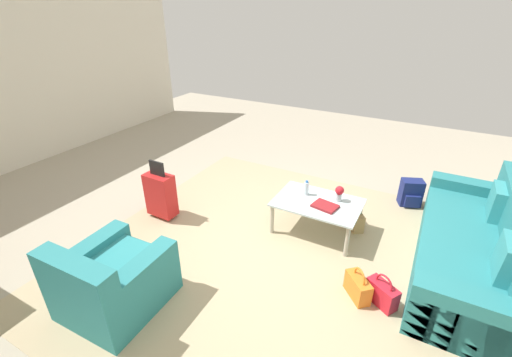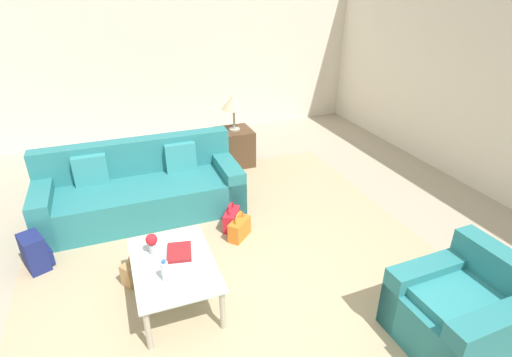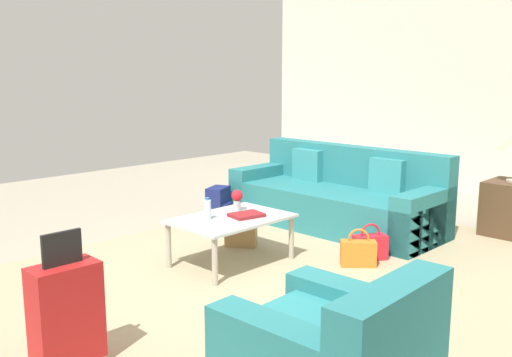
# 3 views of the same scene
# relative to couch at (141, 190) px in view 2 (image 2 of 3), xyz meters

# --- Properties ---
(ground_plane) EXTENTS (12.00, 12.00, 0.00)m
(ground_plane) POSITION_rel_couch_xyz_m (2.20, 0.60, -0.30)
(ground_plane) COLOR #A89E89
(wall_left) EXTENTS (0.12, 8.00, 3.10)m
(wall_left) POSITION_rel_couch_xyz_m (-2.86, 0.60, 1.25)
(wall_left) COLOR silver
(wall_left) RESTS_ON ground
(area_rug) EXTENTS (5.20, 4.40, 0.01)m
(area_rug) POSITION_rel_couch_xyz_m (1.60, 0.80, -0.30)
(area_rug) COLOR tan
(area_rug) RESTS_ON ground
(couch) EXTENTS (0.96, 2.50, 0.91)m
(couch) POSITION_rel_couch_xyz_m (0.00, 0.00, 0.00)
(couch) COLOR teal
(couch) RESTS_ON ground
(armchair) EXTENTS (0.87, 0.94, 0.80)m
(armchair) POSITION_rel_couch_xyz_m (3.10, 2.26, -0.01)
(armchair) COLOR teal
(armchair) RESTS_ON ground
(coffee_table) EXTENTS (1.07, 0.73, 0.44)m
(coffee_table) POSITION_rel_couch_xyz_m (1.80, 0.10, 0.09)
(coffee_table) COLOR silver
(coffee_table) RESTS_ON ground
(water_bottle) EXTENTS (0.06, 0.06, 0.20)m
(water_bottle) POSITION_rel_couch_xyz_m (2.00, -0.00, 0.23)
(water_bottle) COLOR silver
(water_bottle) RESTS_ON coffee_table
(coffee_table_book) EXTENTS (0.33, 0.27, 0.03)m
(coffee_table_book) POSITION_rel_couch_xyz_m (1.68, 0.18, 0.15)
(coffee_table_book) COLOR maroon
(coffee_table_book) RESTS_ON coffee_table
(flower_vase) EXTENTS (0.11, 0.11, 0.21)m
(flower_vase) POSITION_rel_couch_xyz_m (1.58, -0.05, 0.26)
(flower_vase) COLOR #B2B7BC
(flower_vase) RESTS_ON coffee_table
(side_table) EXTENTS (0.54, 0.54, 0.59)m
(side_table) POSITION_rel_couch_xyz_m (-1.00, 1.60, -0.01)
(side_table) COLOR #513823
(side_table) RESTS_ON ground
(table_lamp) EXTENTS (0.39, 0.39, 0.57)m
(table_lamp) POSITION_rel_couch_xyz_m (-1.00, 1.60, 0.74)
(table_lamp) COLOR #ADA899
(table_lamp) RESTS_ON side_table
(handbag_orange) EXTENTS (0.32, 0.33, 0.36)m
(handbag_orange) POSITION_rel_couch_xyz_m (1.04, 0.99, -0.17)
(handbag_orange) COLOR orange
(handbag_orange) RESTS_ON ground
(handbag_tan) EXTENTS (0.30, 0.34, 0.36)m
(handbag_tan) POSITION_rel_couch_xyz_m (1.37, -0.22, -0.17)
(handbag_tan) COLOR tan
(handbag_tan) RESTS_ON ground
(handbag_red) EXTENTS (0.35, 0.29, 0.36)m
(handbag_red) POSITION_rel_couch_xyz_m (0.81, 0.96, -0.17)
(handbag_red) COLOR red
(handbag_red) RESTS_ON ground
(backpack_navy) EXTENTS (0.35, 0.33, 0.40)m
(backpack_navy) POSITION_rel_couch_xyz_m (0.80, -1.19, -0.11)
(backpack_navy) COLOR navy
(backpack_navy) RESTS_ON ground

